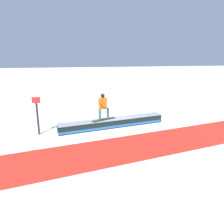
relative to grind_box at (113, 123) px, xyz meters
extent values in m
plane|color=white|center=(0.00, 0.00, -0.22)|extent=(120.00, 120.00, 0.00)
cube|color=black|center=(0.00, 0.00, 0.00)|extent=(6.07, 1.67, 0.45)
cube|color=blue|center=(0.00, 0.00, -0.11)|extent=(6.08, 1.68, 0.11)
cube|color=#92969D|center=(0.00, 0.00, 0.25)|extent=(6.08, 1.72, 0.04)
cube|color=black|center=(0.52, 0.10, 0.28)|extent=(1.45, 0.84, 0.01)
cylinder|color=#366C56|center=(0.76, 0.20, 0.59)|extent=(0.18, 0.18, 0.61)
cylinder|color=#366C56|center=(0.28, 0.00, 0.59)|extent=(0.18, 0.18, 0.61)
cube|color=orange|center=(0.58, 0.12, 1.20)|extent=(0.46, 0.38, 0.61)
sphere|color=black|center=(0.58, 0.12, 1.62)|extent=(0.22, 0.22, 0.22)
cylinder|color=orange|center=(0.68, 0.35, 1.23)|extent=(0.46, 0.27, 0.44)
cylinder|color=orange|center=(0.55, -0.07, 1.23)|extent=(0.25, 0.18, 0.55)
cube|color=red|center=(0.00, 4.08, 0.33)|extent=(9.26, 1.79, 1.10)
cylinder|color=#262628|center=(3.92, 0.36, 0.59)|extent=(0.10, 0.10, 1.64)
cube|color=red|center=(3.92, 0.36, 1.56)|extent=(0.40, 0.04, 0.30)
camera|label=1|loc=(2.24, 10.91, 3.69)|focal=33.57mm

